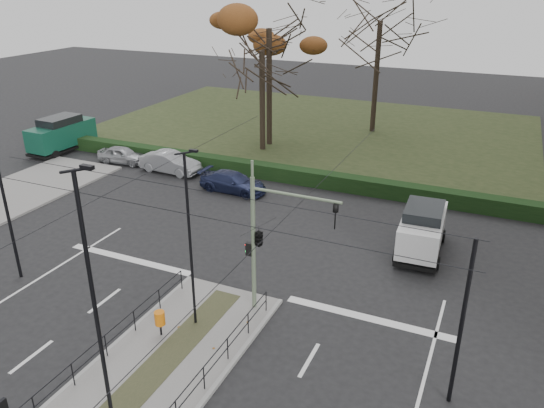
% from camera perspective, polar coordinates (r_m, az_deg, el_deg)
% --- Properties ---
extents(ground, '(140.00, 140.00, 0.00)m').
position_cam_1_polar(ground, '(20.55, -10.93, -15.99)').
color(ground, black).
rests_on(ground, ground).
extents(median_island, '(4.40, 15.00, 0.14)m').
position_cam_1_polar(median_island, '(19.06, -15.43, -19.94)').
color(median_island, slate).
rests_on(median_island, ground).
extents(park, '(38.00, 26.00, 0.10)m').
position_cam_1_polar(park, '(49.09, 4.52, 8.14)').
color(park, '#232E17').
rests_on(park, ground).
extents(hedge, '(38.00, 1.00, 1.00)m').
position_cam_1_polar(hedge, '(37.15, -2.53, 3.87)').
color(hedge, black).
rests_on(hedge, ground).
extents(median_railing, '(4.14, 13.24, 0.92)m').
position_cam_1_polar(median_railing, '(18.41, -15.94, -18.05)').
color(median_railing, black).
rests_on(median_railing, median_island).
extents(catenary, '(20.00, 34.00, 6.00)m').
position_cam_1_polar(catenary, '(19.74, -9.04, -5.62)').
color(catenary, black).
rests_on(catenary, ground).
extents(traffic_light, '(3.92, 2.25, 5.77)m').
position_cam_1_polar(traffic_light, '(20.81, -1.20, -3.46)').
color(traffic_light, '#63755A').
rests_on(traffic_light, median_island).
extents(litter_bin, '(0.40, 0.40, 1.03)m').
position_cam_1_polar(litter_bin, '(21.08, -11.98, -11.96)').
color(litter_bin, black).
rests_on(litter_bin, median_island).
extents(streetlamp_median_near, '(0.71, 0.15, 8.49)m').
position_cam_1_polar(streetlamp_median_near, '(15.81, -18.50, -10.24)').
color(streetlamp_median_near, black).
rests_on(streetlamp_median_near, median_island).
extents(streetlamp_median_far, '(0.61, 0.12, 7.27)m').
position_cam_1_polar(streetlamp_median_far, '(19.97, -8.78, -3.88)').
color(streetlamp_median_far, black).
rests_on(streetlamp_median_far, median_island).
extents(parked_car_first, '(3.86, 1.88, 1.27)m').
position_cam_1_polar(parked_car_first, '(41.04, -15.80, 5.10)').
color(parked_car_first, '#94969B').
rests_on(parked_car_first, ground).
extents(parked_car_second, '(4.55, 1.74, 1.48)m').
position_cam_1_polar(parked_car_second, '(38.23, -10.90, 4.41)').
color(parked_car_second, '#94969B').
rests_on(parked_car_second, ground).
extents(parked_car_third, '(4.52, 1.99, 1.29)m').
position_cam_1_polar(parked_car_third, '(34.25, -4.23, 2.36)').
color(parked_car_third, '#1C2242').
rests_on(parked_car_third, ground).
extents(white_van, '(2.35, 4.82, 2.50)m').
position_cam_1_polar(white_van, '(27.45, 15.86, -2.56)').
color(white_van, silver).
rests_on(white_van, ground).
extents(green_van, '(2.40, 5.70, 2.76)m').
position_cam_1_polar(green_van, '(45.34, -21.69, 7.06)').
color(green_van, '#0E3D2D').
rests_on(green_van, ground).
extents(rust_tree, '(9.28, 9.28, 11.97)m').
position_cam_1_polar(rust_tree, '(42.37, -0.32, 18.37)').
color(rust_tree, black).
rests_on(rust_tree, park).
extents(bare_tree_center, '(8.65, 8.65, 12.44)m').
position_cam_1_polar(bare_tree_center, '(47.19, 11.52, 17.94)').
color(bare_tree_center, black).
rests_on(bare_tree_center, park).
extents(bare_tree_near, '(5.91, 5.91, 10.13)m').
position_cam_1_polar(bare_tree_near, '(41.19, -1.08, 15.37)').
color(bare_tree_near, black).
rests_on(bare_tree_near, park).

